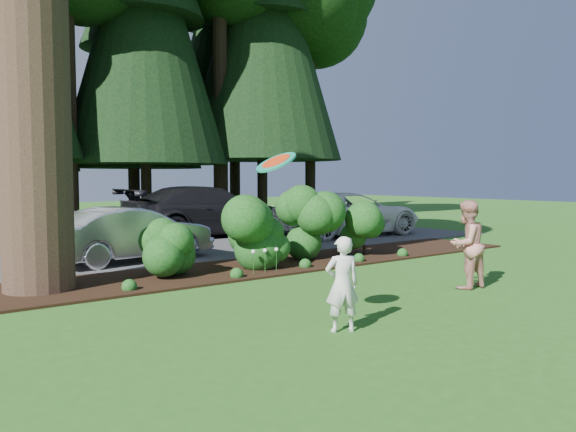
{
  "coord_description": "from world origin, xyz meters",
  "views": [
    {
      "loc": [
        -7.13,
        -7.33,
        2.09
      ],
      "look_at": [
        -0.26,
        1.64,
        1.3
      ],
      "focal_mm": 35.0,
      "sensor_mm": 36.0,
      "label": 1
    }
  ],
  "objects_px": {
    "car_white_suv": "(349,214)",
    "frisbee": "(276,162)",
    "child": "(342,284)",
    "car_silver_wagon": "(131,234)",
    "car_dark_suv": "(208,211)",
    "adult": "(467,244)"
  },
  "relations": [
    {
      "from": "car_white_suv",
      "to": "frisbee",
      "type": "bearing_deg",
      "value": 136.84
    },
    {
      "from": "car_white_suv",
      "to": "child",
      "type": "xyz_separation_m",
      "value": [
        -8.66,
        -8.97,
        -0.14
      ]
    },
    {
      "from": "car_silver_wagon",
      "to": "frisbee",
      "type": "relative_size",
      "value": 7.65
    },
    {
      "from": "car_dark_suv",
      "to": "child",
      "type": "height_order",
      "value": "car_dark_suv"
    },
    {
      "from": "car_dark_suv",
      "to": "child",
      "type": "distance_m",
      "value": 12.48
    },
    {
      "from": "child",
      "to": "adult",
      "type": "xyz_separation_m",
      "value": [
        3.87,
        0.76,
        0.18
      ]
    },
    {
      "from": "car_white_suv",
      "to": "adult",
      "type": "xyz_separation_m",
      "value": [
        -4.8,
        -8.21,
        0.04
      ]
    },
    {
      "from": "car_dark_suv",
      "to": "adult",
      "type": "relative_size",
      "value": 3.62
    },
    {
      "from": "child",
      "to": "frisbee",
      "type": "distance_m",
      "value": 1.91
    },
    {
      "from": "child",
      "to": "frisbee",
      "type": "relative_size",
      "value": 2.46
    },
    {
      "from": "child",
      "to": "frisbee",
      "type": "xyz_separation_m",
      "value": [
        -0.99,
        0.16,
        1.63
      ]
    },
    {
      "from": "car_silver_wagon",
      "to": "car_dark_suv",
      "type": "height_order",
      "value": "car_dark_suv"
    },
    {
      "from": "car_silver_wagon",
      "to": "adult",
      "type": "bearing_deg",
      "value": -160.24
    },
    {
      "from": "car_silver_wagon",
      "to": "frisbee",
      "type": "xyz_separation_m",
      "value": [
        -1.1,
        -7.51,
        1.58
      ]
    },
    {
      "from": "car_silver_wagon",
      "to": "adult",
      "type": "xyz_separation_m",
      "value": [
        3.75,
        -6.9,
        0.13
      ]
    },
    {
      "from": "child",
      "to": "frisbee",
      "type": "bearing_deg",
      "value": 14.92
    },
    {
      "from": "car_white_suv",
      "to": "adult",
      "type": "relative_size",
      "value": 3.28
    },
    {
      "from": "car_silver_wagon",
      "to": "car_white_suv",
      "type": "height_order",
      "value": "car_white_suv"
    },
    {
      "from": "car_dark_suv",
      "to": "child",
      "type": "bearing_deg",
      "value": 160.76
    },
    {
      "from": "child",
      "to": "car_dark_suv",
      "type": "bearing_deg",
      "value": -87.17
    },
    {
      "from": "car_silver_wagon",
      "to": "frisbee",
      "type": "bearing_deg",
      "value": 162.89
    },
    {
      "from": "car_silver_wagon",
      "to": "car_white_suv",
      "type": "relative_size",
      "value": 0.74
    }
  ]
}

